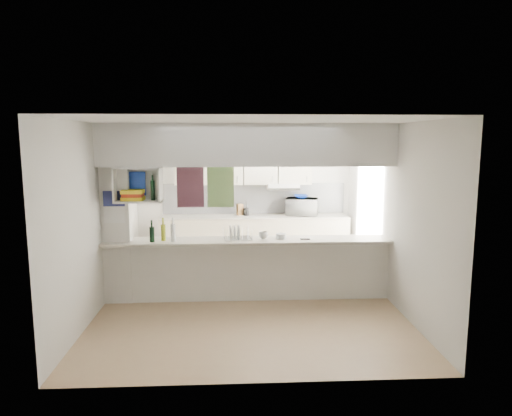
{
  "coord_description": "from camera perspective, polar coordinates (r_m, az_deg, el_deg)",
  "views": [
    {
      "loc": [
        -0.22,
        -6.58,
        2.37
      ],
      "look_at": [
        0.14,
        0.5,
        1.31
      ],
      "focal_mm": 32.0,
      "sensor_mm": 36.0,
      "label": 1
    }
  ],
  "objects": [
    {
      "name": "utensil_jar",
      "position": [
        8.84,
        -1.25,
        -0.48
      ],
      "size": [
        0.1,
        0.1,
        0.14
      ],
      "primitive_type": "cylinder",
      "color": "black",
      "rests_on": "bench_top"
    },
    {
      "name": "knife_block",
      "position": [
        8.86,
        -2.02,
        -0.19
      ],
      "size": [
        0.14,
        0.13,
        0.22
      ],
      "primitive_type": "cube",
      "rotation": [
        0.0,
        0.0,
        0.41
      ],
      "color": "brown",
      "rests_on": "bench_top"
    },
    {
      "name": "plastic_tubs",
      "position": [
        6.79,
        3.31,
        -3.54
      ],
      "size": [
        0.5,
        0.18,
        0.08
      ],
      "color": "silver",
      "rests_on": "breakfast_bar"
    },
    {
      "name": "cubby_shelf",
      "position": [
        6.68,
        -14.57,
        2.56
      ],
      "size": [
        0.65,
        0.35,
        0.5
      ],
      "color": "white",
      "rests_on": "bulkhead"
    },
    {
      "name": "ceiling",
      "position": [
        6.58,
        -1.05,
        10.5
      ],
      "size": [
        4.8,
        4.8,
        0.0
      ],
      "primitive_type": "plane",
      "color": "white",
      "rests_on": "wall_back"
    },
    {
      "name": "bowl",
      "position": [
        8.86,
        5.65,
        1.43
      ],
      "size": [
        0.28,
        0.28,
        0.07
      ],
      "primitive_type": "imported",
      "color": "navy",
      "rests_on": "microwave"
    },
    {
      "name": "wall_right",
      "position": [
        7.06,
        16.29,
        -0.57
      ],
      "size": [
        0.0,
        4.8,
        4.8
      ],
      "primitive_type": "plane",
      "rotation": [
        1.57,
        0.0,
        -1.57
      ],
      "color": "silver",
      "rests_on": "floor"
    },
    {
      "name": "wall_left",
      "position": [
        6.92,
        -18.67,
        -0.85
      ],
      "size": [
        0.0,
        4.8,
        4.8
      ],
      "primitive_type": "plane",
      "rotation": [
        1.57,
        0.0,
        1.57
      ],
      "color": "silver",
      "rests_on": "floor"
    },
    {
      "name": "wall_back",
      "position": [
        9.04,
        -1.54,
        1.7
      ],
      "size": [
        4.2,
        0.0,
        4.2
      ],
      "primitive_type": "plane",
      "rotation": [
        1.57,
        0.0,
        0.0
      ],
      "color": "silver",
      "rests_on": "floor"
    },
    {
      "name": "kitchen_run",
      "position": [
        8.86,
        -0.45,
        -1.54
      ],
      "size": [
        3.6,
        0.63,
        2.24
      ],
      "color": "beige",
      "rests_on": "floor"
    },
    {
      "name": "floor",
      "position": [
        6.99,
        -0.99,
        -11.31
      ],
      "size": [
        4.8,
        4.8,
        0.0
      ],
      "primitive_type": "plane",
      "color": "tan",
      "rests_on": "ground"
    },
    {
      "name": "microwave",
      "position": [
        8.91,
        5.8,
        0.17
      ],
      "size": [
        0.69,
        0.55,
        0.33
      ],
      "primitive_type": "imported",
      "rotation": [
        0.0,
        0.0,
        2.87
      ],
      "color": "white",
      "rests_on": "bench_top"
    },
    {
      "name": "servery_partition",
      "position": [
        6.62,
        -2.53,
        2.32
      ],
      "size": [
        4.2,
        0.5,
        2.6
      ],
      "color": "silver",
      "rests_on": "floor"
    },
    {
      "name": "wine_bottles",
      "position": [
        6.71,
        -11.52,
        -3.05
      ],
      "size": [
        0.37,
        0.15,
        0.35
      ],
      "color": "black",
      "rests_on": "breakfast_bar"
    },
    {
      "name": "dish_rack",
      "position": [
        6.75,
        -2.36,
        -3.16
      ],
      "size": [
        0.45,
        0.36,
        0.22
      ],
      "rotation": [
        0.0,
        0.0,
        0.14
      ],
      "color": "silver",
      "rests_on": "breakfast_bar"
    },
    {
      "name": "cup",
      "position": [
        6.69,
        0.9,
        -3.43
      ],
      "size": [
        0.14,
        0.14,
        0.11
      ],
      "primitive_type": "imported",
      "rotation": [
        0.0,
        0.0,
        -0.05
      ],
      "color": "white",
      "rests_on": "dish_rack"
    }
  ]
}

